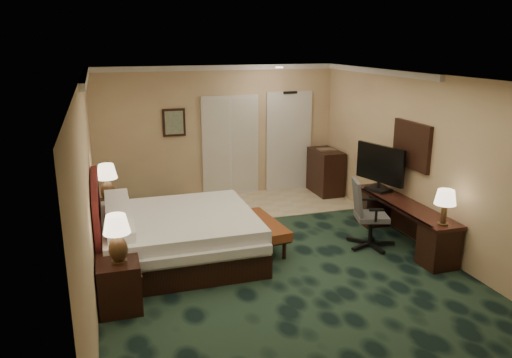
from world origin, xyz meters
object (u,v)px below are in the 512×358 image
object	(u,v)px
bed	(180,237)
minibar	(325,172)
desk	(403,223)
tv	(380,168)
desk_chair	(372,214)
lamp_near	(118,239)
nightstand_far	(111,217)
lamp_far	(107,183)
nightstand_near	(119,285)
bed_bench	(262,234)

from	to	relation	value
bed	minibar	world-z (taller)	minibar
desk	minibar	distance (m)	2.87
tv	minibar	world-z (taller)	tv
desk_chair	lamp_near	bearing A→B (deg)	-151.93
nightstand_far	desk_chair	xyz separation A→B (m)	(3.93, -1.81, 0.27)
desk	minibar	size ratio (longest dim) A/B	2.47
nightstand_far	tv	world-z (taller)	tv
lamp_far	desk	distance (m)	4.89
bed	nightstand_near	world-z (taller)	bed
nightstand_far	minibar	xyz separation A→B (m)	(4.46, 1.02, 0.19)
desk	minibar	world-z (taller)	minibar
lamp_near	minibar	xyz separation A→B (m)	(4.41, 3.67, -0.46)
desk	tv	xyz separation A→B (m)	(-0.03, 0.74, 0.74)
bed	nightstand_far	xyz separation A→B (m)	(-0.96, 1.41, -0.07)
nightstand_near	desk	xyz separation A→B (m)	(4.46, 0.76, 0.02)
lamp_near	tv	world-z (taller)	tv
lamp_near	bed	bearing A→B (deg)	53.80
desk_chair	bed	bearing A→B (deg)	-171.91
nightstand_near	nightstand_far	xyz separation A→B (m)	(-0.03, 2.61, -0.03)
bed	bed_bench	bearing A→B (deg)	3.76
bed	desk_chair	distance (m)	3.00
lamp_near	lamp_far	world-z (taller)	lamp_near
nightstand_near	lamp_near	distance (m)	0.62
lamp_near	tv	size ratio (longest dim) A/B	0.58
desk	tv	world-z (taller)	tv
nightstand_near	minibar	distance (m)	5.73
nightstand_far	lamp_near	bearing A→B (deg)	-88.93
minibar	bed	bearing A→B (deg)	-145.24
bed	desk	bearing A→B (deg)	-7.11
nightstand_near	desk	size ratio (longest dim) A/B	0.27
bed	nightstand_far	world-z (taller)	bed
bed_bench	desk_chair	bearing A→B (deg)	-22.16
lamp_far	lamp_near	bearing A→B (deg)	-88.78
desk_chair	minibar	size ratio (longest dim) A/B	1.16
nightstand_near	desk	bearing A→B (deg)	9.68
tv	minibar	distance (m)	2.21
tv	desk_chair	distance (m)	1.02
nightstand_far	lamp_far	distance (m)	0.60
lamp_far	desk_chair	xyz separation A→B (m)	(3.94, -1.83, -0.34)
nightstand_far	desk_chair	world-z (taller)	desk_chair
desk	nightstand_near	bearing A→B (deg)	-170.32
nightstand_near	lamp_far	bearing A→B (deg)	90.76
bed_bench	minibar	size ratio (longest dim) A/B	1.36
bed	lamp_near	size ratio (longest dim) A/B	3.68
bed	nightstand_far	size ratio (longest dim) A/B	3.95
bed	nightstand_near	distance (m)	1.52
desk	tv	size ratio (longest dim) A/B	2.27
desk	tv	bearing A→B (deg)	92.66
nightstand_near	bed_bench	bearing A→B (deg)	29.77
lamp_far	desk	xyz separation A→B (m)	(4.49, -1.86, -0.55)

